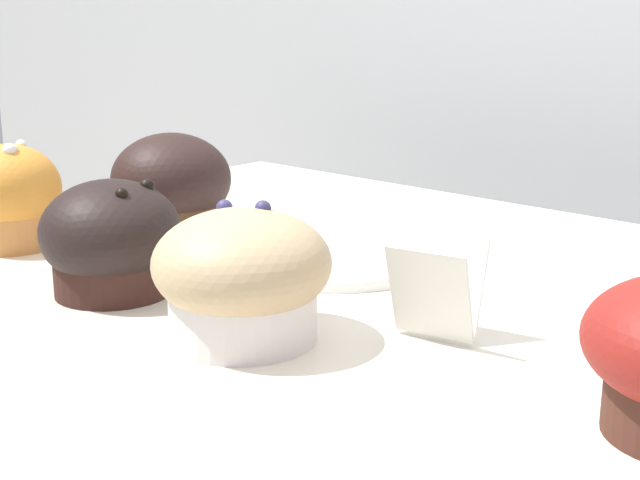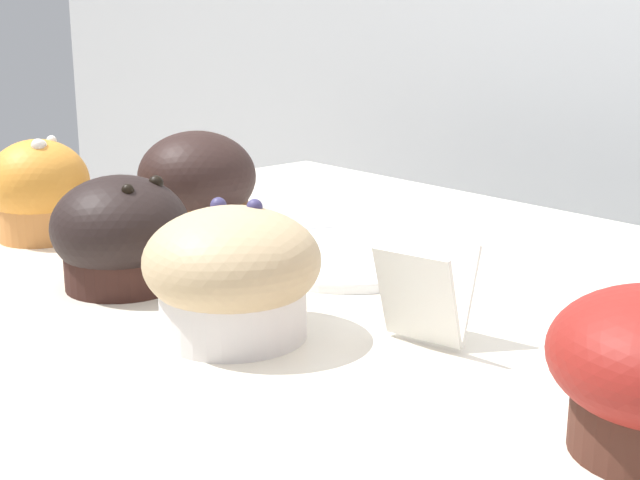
# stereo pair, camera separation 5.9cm
# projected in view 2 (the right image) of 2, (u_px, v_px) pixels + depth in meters

# --- Properties ---
(muffin_front_center) EXTENTS (0.10, 0.10, 0.09)m
(muffin_front_center) POSITION_uv_depth(u_px,v_px,m) (197.00, 185.00, 0.79)
(muffin_front_center) COLOR #482C1A
(muffin_front_center) RESTS_ON display_counter
(muffin_back_right) EXTENTS (0.11, 0.11, 0.08)m
(muffin_back_right) POSITION_uv_depth(u_px,v_px,m) (232.00, 274.00, 0.53)
(muffin_back_right) COLOR silver
(muffin_back_right) RESTS_ON display_counter
(muffin_front_right) EXTENTS (0.09, 0.09, 0.09)m
(muffin_front_right) POSITION_uv_depth(u_px,v_px,m) (39.00, 192.00, 0.76)
(muffin_front_right) COLOR #CB7F3F
(muffin_front_right) RESTS_ON display_counter
(muffin_back_center) EXTENTS (0.10, 0.10, 0.08)m
(muffin_back_center) POSITION_uv_depth(u_px,v_px,m) (121.00, 236.00, 0.63)
(muffin_back_center) COLOR #321B16
(muffin_back_center) RESTS_ON display_counter
(serving_plate) EXTENTS (0.18, 0.18, 0.01)m
(serving_plate) POSITION_uv_depth(u_px,v_px,m) (347.00, 254.00, 0.70)
(serving_plate) COLOR white
(serving_plate) RESTS_ON display_counter
(price_card) EXTENTS (0.06, 0.05, 0.06)m
(price_card) POSITION_uv_depth(u_px,v_px,m) (426.00, 293.00, 0.52)
(price_card) COLOR white
(price_card) RESTS_ON display_counter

